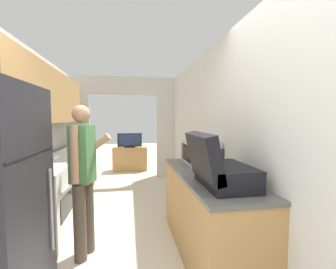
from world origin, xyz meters
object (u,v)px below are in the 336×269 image
person (83,177)px  microwave (200,152)px  suitcase (218,169)px  knife (53,159)px  book_stack (209,170)px  range_oven (39,206)px  television (130,140)px  tv_cabinet (130,159)px

person → microwave: person is taller
suitcase → knife: suitcase is taller
person → book_stack: bearing=-77.5°
range_oven → person: 0.79m
suitcase → book_stack: suitcase is taller
person → television: person is taller
microwave → television: bearing=104.1°
range_oven → book_stack: (1.94, -0.48, 0.47)m
book_stack → television: (-0.86, 4.09, -0.06)m
person → suitcase: 1.42m
suitcase → microwave: size_ratio=1.17×
person → book_stack: person is taller
range_oven → television: (1.08, 3.61, 0.41)m
range_oven → book_stack: bearing=-13.8°
suitcase → knife: (-1.85, 1.63, -0.15)m
microwave → book_stack: (-0.05, -0.47, -0.13)m
range_oven → knife: range_oven is taller
book_stack → range_oven: bearing=166.2°
range_oven → television: size_ratio=1.54×
suitcase → knife: bearing=138.8°
book_stack → knife: book_stack is taller
microwave → book_stack: size_ratio=1.82×
book_stack → television: bearing=101.9°
knife → range_oven: bearing=-86.6°
book_stack → television: size_ratio=0.43×
knife → book_stack: bearing=-28.4°
person → suitcase: bearing=-98.9°
tv_cabinet → television: (0.00, -0.04, 0.53)m
book_stack → person: bearing=174.1°
tv_cabinet → knife: 3.26m
person → suitcase: size_ratio=2.66×
suitcase → microwave: (0.16, 0.98, -0.01)m
person → suitcase: (1.25, -0.65, 0.18)m
range_oven → book_stack: range_oven is taller
person → microwave: size_ratio=3.12×
person → microwave: 1.46m
person → television: size_ratio=2.42×
person → microwave: bearing=-58.3°
microwave → tv_cabinet: 3.83m
suitcase → knife: size_ratio=1.84×
television → range_oven: bearing=-106.7°
person → knife: (-0.60, 0.98, 0.03)m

